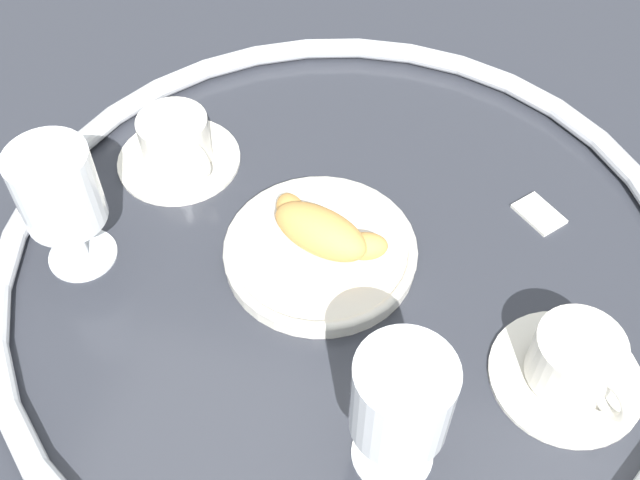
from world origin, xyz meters
TOP-DOWN VIEW (x-y plane):
  - ground_plane at (0.00, 0.00)m, footprint 2.20×2.20m
  - table_chrome_rim at (0.00, 0.00)m, footprint 0.69×0.69m
  - pastry_plate at (-0.02, -0.00)m, footprint 0.19×0.19m
  - croissant_large at (-0.02, 0.00)m, footprint 0.13×0.09m
  - coffee_cup_near at (0.22, -0.07)m, footprint 0.14×0.14m
  - coffee_cup_far at (-0.21, 0.09)m, footprint 0.14×0.14m
  - juice_glass_left at (-0.25, -0.06)m, footprint 0.08×0.08m
  - juice_glass_right at (0.09, -0.18)m, footprint 0.08×0.08m
  - sugar_packet at (0.18, 0.12)m, footprint 0.06×0.06m

SIDE VIEW (x-z plane):
  - ground_plane at x=0.00m, z-range 0.00..0.00m
  - sugar_packet at x=0.18m, z-range 0.00..0.01m
  - pastry_plate at x=-0.02m, z-range 0.00..0.02m
  - table_chrome_rim at x=0.00m, z-range 0.00..0.02m
  - coffee_cup_near at x=0.22m, z-range 0.00..0.06m
  - coffee_cup_far at x=-0.21m, z-range 0.00..0.06m
  - croissant_large at x=-0.02m, z-range 0.02..0.06m
  - juice_glass_right at x=0.09m, z-range 0.02..0.16m
  - juice_glass_left at x=-0.25m, z-range 0.02..0.16m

